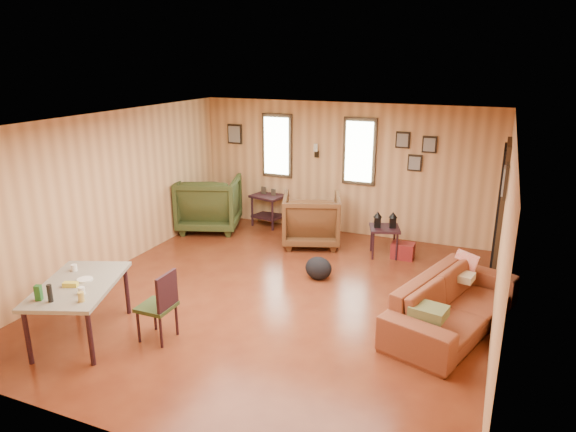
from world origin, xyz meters
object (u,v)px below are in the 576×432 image
object	(u,v)px
sofa	(454,296)
recliner_brown	(311,217)
recliner_green	(209,201)
dining_table	(78,289)
side_table	(385,226)
end_table	(269,204)

from	to	relation	value
sofa	recliner_brown	xyz separation A→B (m)	(-2.60, 2.10, 0.07)
recliner_green	dining_table	world-z (taller)	recliner_green
recliner_green	side_table	distance (m)	3.37
end_table	recliner_brown	bearing A→B (deg)	-30.61
end_table	dining_table	size ratio (longest dim) A/B	0.49
sofa	side_table	world-z (taller)	sofa
sofa	recliner_green	bearing A→B (deg)	83.65
end_table	side_table	distance (m)	2.53
recliner_brown	dining_table	world-z (taller)	recliner_brown
side_table	dining_table	bearing A→B (deg)	-124.27
recliner_green	dining_table	distance (m)	4.07
recliner_brown	dining_table	xyz separation A→B (m)	(-1.38, -4.00, 0.12)
end_table	dining_table	bearing A→B (deg)	-93.19
recliner_brown	side_table	xyz separation A→B (m)	(1.30, -0.07, 0.02)
recliner_brown	end_table	xyz separation A→B (m)	(-1.12, 0.66, -0.07)
side_table	dining_table	xyz separation A→B (m)	(-2.68, -3.93, 0.10)
end_table	dining_table	xyz separation A→B (m)	(-0.26, -4.66, 0.20)
sofa	recliner_green	world-z (taller)	recliner_green
recliner_green	end_table	world-z (taller)	recliner_green
dining_table	sofa	bearing A→B (deg)	4.68
sofa	side_table	size ratio (longest dim) A/B	2.86
recliner_brown	dining_table	bearing A→B (deg)	50.97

